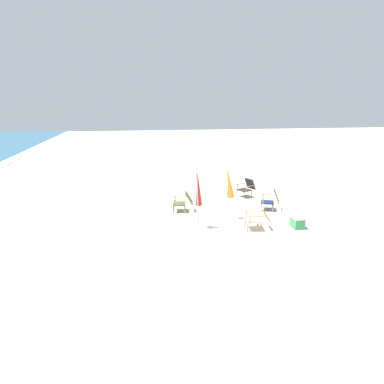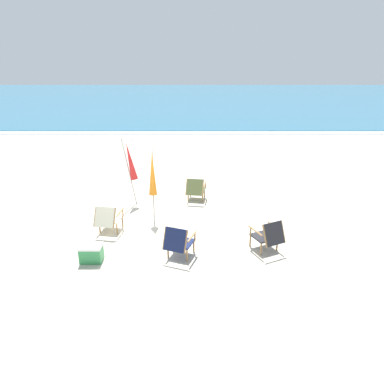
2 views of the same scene
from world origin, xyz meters
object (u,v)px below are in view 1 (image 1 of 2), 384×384
at_px(beach_chair_back_left, 258,217).
at_px(beach_chair_far_center, 272,200).
at_px(cooler_box, 297,222).
at_px(beach_chair_mid_center, 247,187).
at_px(umbrella_furled_red, 198,189).
at_px(beach_chair_back_right, 184,201).
at_px(umbrella_furled_orange, 229,182).

xyz_separation_m(beach_chair_back_left, beach_chair_far_center, (1.86, -1.22, 0.01)).
bearing_deg(cooler_box, beach_chair_mid_center, 5.77).
bearing_deg(beach_chair_mid_center, beach_chair_back_left, 166.79).
bearing_deg(beach_chair_back_left, umbrella_furled_red, 81.19).
bearing_deg(beach_chair_back_right, cooler_box, -124.23).
xyz_separation_m(beach_chair_far_center, umbrella_furled_red, (-1.56, 3.18, 0.94)).
distance_m(beach_chair_back_left, cooler_box, 1.36).
xyz_separation_m(beach_chair_far_center, umbrella_furled_orange, (-0.75, 1.94, 0.94)).
relative_size(beach_chair_mid_center, beach_chair_far_center, 1.04).
distance_m(beach_chair_back_left, umbrella_furled_orange, 1.63).
bearing_deg(cooler_box, beach_chair_back_left, 86.18).
bearing_deg(beach_chair_mid_center, beach_chair_back_right, 118.46).
relative_size(beach_chair_mid_center, cooler_box, 1.81).
relative_size(beach_chair_back_right, beach_chair_mid_center, 0.96).
relative_size(beach_chair_back_left, beach_chair_far_center, 0.99).
bearing_deg(cooler_box, umbrella_furled_orange, 59.68).
distance_m(beach_chair_back_right, beach_chair_far_center, 3.40).
bearing_deg(umbrella_furled_orange, umbrella_furled_red, 122.98).
bearing_deg(umbrella_furled_red, umbrella_furled_orange, -57.02).
bearing_deg(beach_chair_mid_center, beach_chair_far_center, -172.13).
bearing_deg(umbrella_furled_red, cooler_box, -96.80).
bearing_deg(umbrella_furled_red, beach_chair_mid_center, -38.40).
xyz_separation_m(umbrella_furled_orange, cooler_box, (-1.20, -2.06, -1.17)).
relative_size(beach_chair_back_left, beach_chair_mid_center, 0.95).
height_order(beach_chair_back_left, umbrella_furled_red, umbrella_furled_red).
height_order(beach_chair_back_right, umbrella_furled_orange, umbrella_furled_orange).
xyz_separation_m(beach_chair_back_left, cooler_box, (-0.09, -1.34, -0.22)).
xyz_separation_m(beach_chair_back_right, umbrella_furled_red, (-1.98, -0.19, 0.95)).
bearing_deg(umbrella_furled_orange, beach_chair_far_center, -68.81).
bearing_deg(umbrella_furled_orange, beach_chair_mid_center, -30.10).
height_order(beach_chair_mid_center, umbrella_furled_orange, umbrella_furled_orange).
bearing_deg(beach_chair_far_center, umbrella_furled_red, 116.10).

